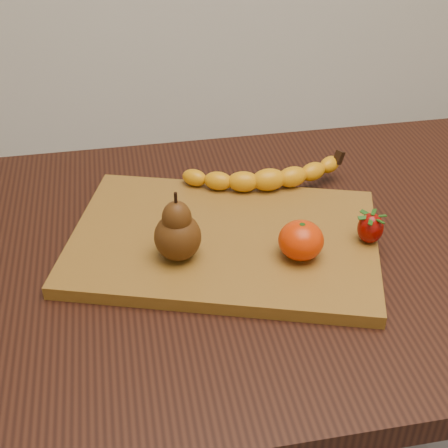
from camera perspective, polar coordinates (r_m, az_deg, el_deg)
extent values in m
cube|color=black|center=(0.96, 5.20, -2.47)|extent=(1.00, 0.70, 0.04)
cylinder|color=black|center=(1.43, -16.93, -9.33)|extent=(0.05, 0.05, 0.72)
cylinder|color=black|center=(1.57, 17.67, -4.96)|extent=(0.05, 0.05, 0.72)
cube|color=brown|center=(0.93, 0.00, -1.51)|extent=(0.52, 0.42, 0.02)
ellipsoid|color=red|center=(0.87, 7.05, -1.48)|extent=(0.07, 0.07, 0.05)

